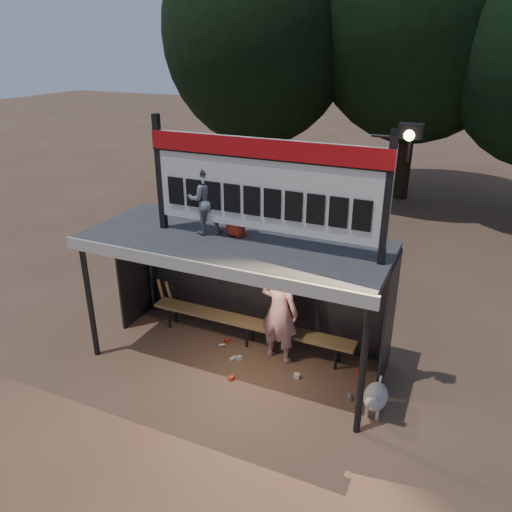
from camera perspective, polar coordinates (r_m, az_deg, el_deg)
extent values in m
plane|color=brown|center=(9.17, -2.21, -11.67)|extent=(80.00, 80.00, 0.00)
imported|color=silver|center=(8.66, 2.67, -6.26)|extent=(0.79, 0.60, 1.97)
imported|color=slate|center=(8.18, -5.84, 6.46)|extent=(0.72, 0.68, 1.17)
imported|color=#A82A19|center=(8.06, -2.34, 5.72)|extent=(0.58, 0.50, 1.01)
cube|color=#373739|center=(8.09, -2.45, 1.54)|extent=(5.00, 2.00, 0.12)
cube|color=beige|center=(7.28, -6.01, -1.49)|extent=(5.10, 0.06, 0.20)
cylinder|color=black|center=(9.19, -18.49, -4.89)|extent=(0.10, 0.10, 2.20)
cylinder|color=black|center=(7.21, 12.10, -12.51)|extent=(0.10, 0.10, 2.20)
cylinder|color=black|center=(10.42, -12.01, -0.72)|extent=(0.10, 0.10, 2.20)
cylinder|color=black|center=(8.73, 14.76, -5.98)|extent=(0.10, 0.10, 2.20)
cube|color=black|center=(9.39, 0.38, -2.95)|extent=(5.00, 0.04, 2.20)
cube|color=black|center=(10.19, -13.76, -1.46)|extent=(0.04, 1.00, 2.20)
cube|color=black|center=(8.37, 14.94, -7.35)|extent=(0.04, 1.00, 2.20)
cylinder|color=black|center=(8.97, 0.40, 3.06)|extent=(5.00, 0.06, 0.06)
cube|color=black|center=(8.45, -10.91, 9.29)|extent=(0.10, 0.10, 1.90)
cube|color=black|center=(7.07, 14.82, 6.19)|extent=(0.10, 0.10, 1.90)
cube|color=silver|center=(7.57, 0.84, 8.08)|extent=(3.80, 0.08, 1.40)
cube|color=#B40C11|center=(7.39, 0.71, 12.17)|extent=(3.80, 0.04, 0.28)
cube|color=black|center=(7.42, 0.69, 11.03)|extent=(3.80, 0.02, 0.03)
cube|color=black|center=(8.29, -9.14, 7.37)|extent=(0.27, 0.03, 0.45)
cube|color=black|center=(8.12, -7.10, 7.14)|extent=(0.27, 0.03, 0.45)
cube|color=black|center=(7.95, -4.98, 6.89)|extent=(0.27, 0.03, 0.45)
cube|color=black|center=(7.80, -2.78, 6.62)|extent=(0.27, 0.03, 0.45)
cube|color=black|center=(7.66, -0.49, 6.32)|extent=(0.27, 0.03, 0.45)
cube|color=black|center=(7.53, 1.88, 6.01)|extent=(0.27, 0.03, 0.45)
cube|color=black|center=(7.41, 4.32, 5.67)|extent=(0.27, 0.03, 0.45)
cube|color=black|center=(7.31, 6.83, 5.32)|extent=(0.27, 0.03, 0.45)
cube|color=black|center=(7.23, 9.40, 4.94)|extent=(0.27, 0.03, 0.45)
cube|color=black|center=(7.15, 12.03, 4.55)|extent=(0.27, 0.03, 0.45)
cylinder|color=black|center=(6.89, 15.14, 13.01)|extent=(0.50, 0.04, 0.04)
cylinder|color=black|center=(6.88, 17.09, 11.51)|extent=(0.04, 0.04, 0.30)
cube|color=black|center=(6.79, 17.28, 13.50)|extent=(0.30, 0.22, 0.18)
sphere|color=#FFD88C|center=(6.71, 17.13, 13.05)|extent=(0.14, 0.14, 0.14)
cube|color=olive|center=(9.34, -0.75, -7.65)|extent=(4.00, 0.35, 0.06)
cylinder|color=black|center=(10.11, -9.88, -6.92)|extent=(0.05, 0.05, 0.45)
cylinder|color=black|center=(10.28, -9.15, -6.31)|extent=(0.05, 0.05, 0.45)
cylinder|color=black|center=(9.37, -1.05, -9.17)|extent=(0.05, 0.05, 0.45)
cylinder|color=black|center=(9.55, -0.44, -8.47)|extent=(0.05, 0.05, 0.45)
cylinder|color=black|center=(8.90, 9.11, -11.47)|extent=(0.05, 0.05, 0.45)
cylinder|color=black|center=(9.09, 9.53, -10.67)|extent=(0.05, 0.05, 0.45)
cylinder|color=#321F16|center=(18.58, 0.28, 12.87)|extent=(0.50, 0.50, 3.74)
ellipsoid|color=black|center=(18.26, 0.31, 24.21)|extent=(6.46, 6.46, 7.48)
cylinder|color=black|center=(18.63, 16.83, 12.62)|extent=(0.50, 0.50, 4.18)
ellipsoid|color=black|center=(18.38, 18.45, 25.17)|extent=(7.22, 7.22, 8.36)
ellipsoid|color=beige|center=(8.13, 13.51, -15.34)|extent=(0.36, 0.58, 0.36)
sphere|color=beige|center=(7.85, 13.14, -16.03)|extent=(0.22, 0.22, 0.22)
cone|color=silver|center=(7.79, 12.97, -16.59)|extent=(0.10, 0.10, 0.10)
cone|color=beige|center=(7.78, 12.81, -15.48)|extent=(0.06, 0.06, 0.07)
cone|color=beige|center=(7.77, 13.55, -15.62)|extent=(0.06, 0.06, 0.07)
cylinder|color=silver|center=(8.11, 12.54, -16.97)|extent=(0.05, 0.05, 0.18)
cylinder|color=beige|center=(8.09, 13.69, -17.20)|extent=(0.05, 0.05, 0.18)
cylinder|color=beige|center=(8.39, 13.09, -15.47)|extent=(0.05, 0.05, 0.18)
cylinder|color=beige|center=(8.37, 14.20, -15.68)|extent=(0.05, 0.05, 0.18)
cylinder|color=silver|center=(8.32, 13.98, -13.74)|extent=(0.04, 0.16, 0.14)
cylinder|color=#9C7149|center=(10.50, -10.69, -4.48)|extent=(0.09, 0.27, 0.84)
cylinder|color=olive|center=(10.40, -9.78, -4.71)|extent=(0.08, 0.30, 0.83)
cylinder|color=black|center=(10.30, -8.84, -4.93)|extent=(0.09, 0.33, 0.83)
cube|color=red|center=(8.66, -2.80, -13.77)|extent=(0.09, 0.11, 0.08)
cylinder|color=#B4B4B9|center=(8.42, 10.69, -15.52)|extent=(0.09, 0.13, 0.07)
cube|color=beige|center=(8.73, 4.70, -13.48)|extent=(0.10, 0.08, 0.08)
cylinder|color=#A62E1C|center=(9.02, 11.59, -12.62)|extent=(0.08, 0.13, 0.07)
cube|color=#AFAFB4|center=(9.12, -1.98, -11.60)|extent=(0.11, 0.12, 0.08)
cylinder|color=beige|center=(9.12, -2.70, -11.63)|extent=(0.10, 0.14, 0.07)
cube|color=#A7241C|center=(9.60, -3.30, -9.63)|extent=(0.11, 0.12, 0.08)
cylinder|color=#B1B1B6|center=(9.49, -3.95, -10.11)|extent=(0.13, 0.13, 0.07)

